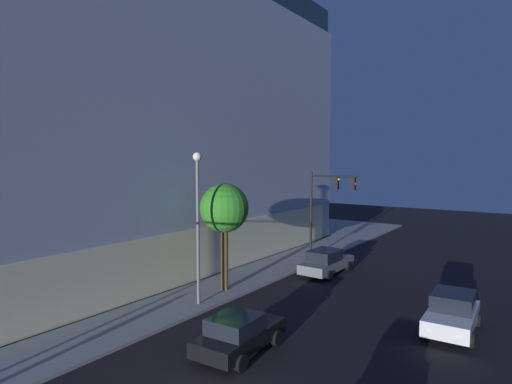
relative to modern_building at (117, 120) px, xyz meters
The scene contains 7 objects.
modern_building is the anchor object (origin of this frame).
traffic_light_far_corner 17.41m from the modern_building, 65.51° to the right, with size 0.36×3.69×6.54m.
street_lamp_sidewalk 15.82m from the modern_building, 112.56° to the right, with size 0.44×0.44×7.73m.
sidewalk_tree 14.83m from the modern_building, 102.96° to the right, with size 2.75×2.75×6.04m.
car_black 22.74m from the modern_building, 115.18° to the right, with size 4.17×2.21×1.53m.
car_white 26.85m from the modern_building, 94.01° to the right, with size 4.16×2.21×1.68m.
car_grey 19.39m from the modern_building, 76.83° to the right, with size 4.78×2.12×1.63m.
Camera 1 is at (-8.96, -7.72, 7.47)m, focal length 29.92 mm.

